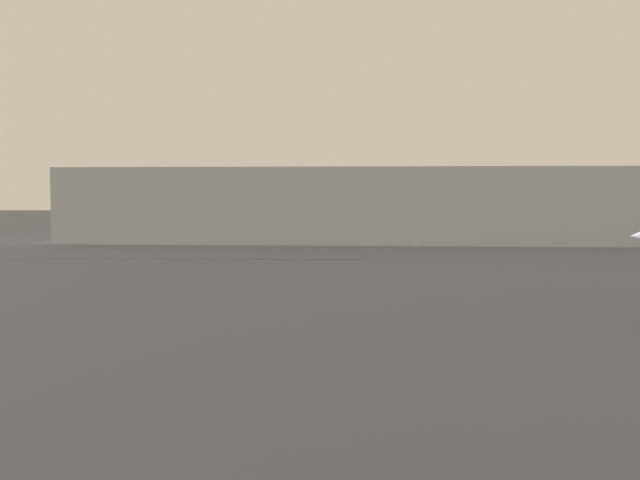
{
  "coord_description": "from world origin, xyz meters",
  "views": [
    {
      "loc": [
        4.01,
        -9.58,
        7.51
      ],
      "look_at": [
        -0.71,
        51.43,
        3.79
      ],
      "focal_mm": 44.81,
      "sensor_mm": 36.0,
      "label": 1
    }
  ],
  "objects": [
    {
      "name": "terminal_building",
      "position": [
        6.87,
        113.39,
        5.48
      ],
      "size": [
        99.54,
        25.98,
        10.96
      ],
      "primitive_type": "cube",
      "color": "#999EA3",
      "rests_on": "ground_plane"
    }
  ]
}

